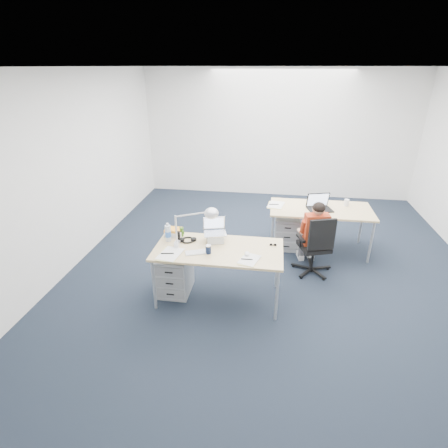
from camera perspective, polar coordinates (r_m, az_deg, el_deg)
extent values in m
plane|color=black|center=(5.32, 7.73, -7.73)|extent=(7.00, 7.00, 0.00)
cube|color=silver|center=(8.13, 8.87, 14.18)|extent=(6.00, 0.02, 2.80)
cube|color=silver|center=(1.74, 7.69, -30.20)|extent=(6.00, 0.02, 2.80)
cube|color=silver|center=(5.57, -24.17, 7.63)|extent=(0.02, 7.00, 2.80)
cube|color=white|center=(4.51, 9.89, 23.99)|extent=(6.00, 7.00, 0.01)
cube|color=tan|center=(4.37, -0.92, -4.21)|extent=(1.60, 0.80, 0.03)
cylinder|color=#B7BABC|center=(4.44, -11.36, -9.74)|extent=(0.04, 0.04, 0.70)
cylinder|color=#B7BABC|center=(4.23, 8.63, -11.48)|extent=(0.04, 0.04, 0.70)
cylinder|color=#B7BABC|center=(5.00, -8.79, -5.33)|extent=(0.04, 0.04, 0.70)
cylinder|color=#B7BABC|center=(4.81, 8.69, -6.62)|extent=(0.04, 0.04, 0.70)
cube|color=tan|center=(5.80, 15.55, 2.33)|extent=(1.60, 0.80, 0.03)
cylinder|color=#B7BABC|center=(5.57, 7.85, -2.00)|extent=(0.04, 0.04, 0.70)
cylinder|color=#B7BABC|center=(5.78, 22.88, -2.82)|extent=(0.04, 0.04, 0.70)
cylinder|color=#B7BABC|center=(6.21, 7.98, 0.85)|extent=(0.04, 0.04, 0.70)
cylinder|color=#B7BABC|center=(6.40, 21.52, 0.02)|extent=(0.04, 0.04, 0.70)
cylinder|color=black|center=(5.34, 14.25, -5.38)|extent=(0.04, 0.04, 0.36)
cube|color=black|center=(5.25, 14.46, -3.58)|extent=(0.50, 0.50, 0.06)
cube|color=black|center=(4.96, 15.71, -1.69)|extent=(0.37, 0.16, 0.45)
cube|color=#B13619|center=(5.14, 14.80, -0.86)|extent=(0.36, 0.23, 0.46)
sphere|color=tan|center=(5.02, 15.18, 2.43)|extent=(0.18, 0.18, 0.18)
cube|color=#B1B5B6|center=(4.77, -7.97, -7.96)|extent=(0.40, 0.50, 0.55)
cube|color=#B1B5B6|center=(5.97, 10.21, -1.12)|extent=(0.40, 0.50, 0.55)
cube|color=white|center=(4.28, -4.41, -4.63)|extent=(0.31, 0.21, 0.01)
ellipsoid|color=white|center=(4.22, 3.78, -4.88)|extent=(0.08, 0.11, 0.04)
cylinder|color=#121D3A|center=(4.24, -2.58, -4.15)|extent=(0.08, 0.08, 0.11)
cylinder|color=silver|center=(4.56, -9.14, -1.31)|extent=(0.09, 0.09, 0.25)
cube|color=silver|center=(4.71, -8.23, -1.33)|extent=(0.26, 0.23, 0.10)
cube|color=black|center=(4.49, -7.47, -2.19)|extent=(0.05, 0.03, 0.17)
cube|color=#E4D984|center=(4.28, -8.94, -4.92)|extent=(0.28, 0.37, 0.01)
cube|color=#E4D984|center=(4.12, 4.03, -5.88)|extent=(0.27, 0.33, 0.01)
cylinder|color=white|center=(6.01, 19.37, 3.32)|extent=(0.09, 0.09, 0.11)
cube|color=white|center=(5.77, 8.35, 3.07)|extent=(0.28, 0.37, 0.01)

